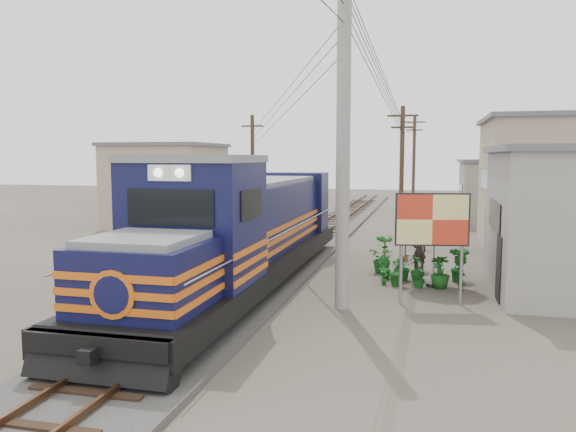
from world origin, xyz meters
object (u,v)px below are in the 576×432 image
(locomotive, at_px, (243,234))
(market_umbrella, at_px, (435,215))
(vendor, at_px, (419,251))
(billboard, at_px, (432,223))

(locomotive, distance_m, market_umbrella, 6.41)
(vendor, bearing_deg, billboard, 82.23)
(billboard, height_order, market_umbrella, billboard)
(billboard, xyz_separation_m, market_umbrella, (0.11, 2.45, -0.03))
(locomotive, xyz_separation_m, market_umbrella, (6.10, 1.90, 0.57))
(locomotive, relative_size, market_umbrella, 6.29)
(locomotive, height_order, vendor, locomotive)
(market_umbrella, relative_size, vendor, 1.81)
(billboard, bearing_deg, locomotive, 165.02)
(locomotive, distance_m, billboard, 6.04)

